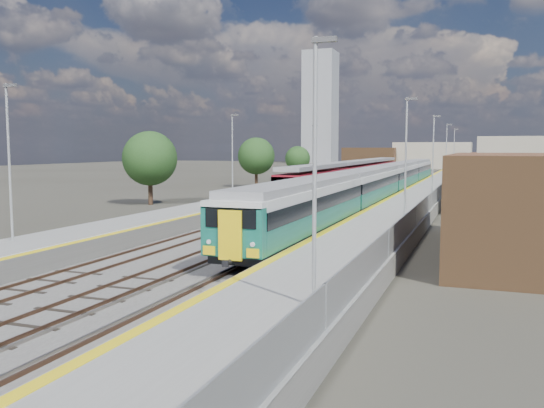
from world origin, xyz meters
The scene contains 11 objects.
ground centered at (0.00, 50.00, 0.00)m, with size 320.00×320.00×0.00m, color #47443A.
ballast_bed centered at (-2.25, 52.50, 0.03)m, with size 10.50×155.00×0.06m, color #565451.
tracks centered at (-1.65, 54.18, 0.11)m, with size 8.96×160.00×0.17m.
platform_right centered at (5.28, 52.49, 0.54)m, with size 4.70×155.00×8.52m.
platform_left centered at (-9.05, 52.49, 0.52)m, with size 4.30×155.00×8.52m.
buildings centered at (-18.12, 138.60, 10.70)m, with size 72.00×185.50×40.00m.
green_train centered at (1.50, 46.50, 2.17)m, with size 2.79×77.80×3.07m.
red_train centered at (-5.50, 64.29, 2.14)m, with size 2.87×58.27×3.63m.
tree_a centered at (-19.24, 34.72, 4.49)m, with size 5.26×5.26×7.13m.
tree_b centered at (-18.65, 61.02, 4.38)m, with size 5.13×5.13×6.96m.
tree_c centered at (-18.92, 80.89, 3.66)m, with size 4.30×4.30×5.83m.
Camera 1 is at (10.99, -13.43, 5.50)m, focal length 38.00 mm.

